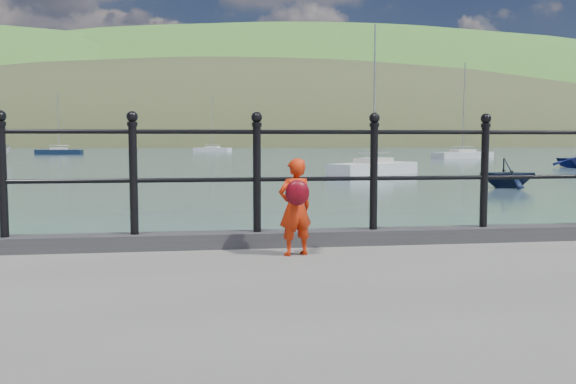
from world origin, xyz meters
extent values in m
plane|color=#2D4251|center=(0.00, 0.00, 0.00)|extent=(600.00, 600.00, 0.00)
cube|color=#28282B|center=(0.00, -0.15, 1.07)|extent=(60.00, 0.30, 0.15)
cylinder|color=black|center=(0.00, -0.15, 1.67)|extent=(18.00, 0.04, 0.04)
cylinder|color=black|center=(0.00, -0.15, 2.15)|extent=(18.00, 0.04, 0.04)
cylinder|color=black|center=(-3.00, -0.15, 1.67)|extent=(0.08, 0.08, 1.05)
sphere|color=black|center=(-3.00, -0.15, 2.29)|extent=(0.11, 0.11, 0.11)
cylinder|color=black|center=(-1.80, -0.15, 1.67)|extent=(0.08, 0.08, 1.05)
sphere|color=black|center=(-1.80, -0.15, 2.29)|extent=(0.11, 0.11, 0.11)
cylinder|color=black|center=(-0.60, -0.15, 1.67)|extent=(0.08, 0.08, 1.05)
sphere|color=black|center=(-0.60, -0.15, 2.29)|extent=(0.11, 0.11, 0.11)
cylinder|color=black|center=(0.60, -0.15, 1.67)|extent=(0.08, 0.08, 1.05)
sphere|color=black|center=(0.60, -0.15, 2.29)|extent=(0.11, 0.11, 0.11)
cylinder|color=black|center=(1.80, -0.15, 1.67)|extent=(0.08, 0.08, 1.05)
sphere|color=black|center=(1.80, -0.15, 2.29)|extent=(0.11, 0.11, 0.11)
ellipsoid|color=#333A21|center=(20.00, 195.00, -15.40)|extent=(400.00, 100.00, 88.00)
ellipsoid|color=#387026|center=(60.00, 255.00, -27.30)|extent=(600.00, 180.00, 156.00)
cube|color=silver|center=(-35.00, 181.00, 3.00)|extent=(9.00, 6.00, 6.00)
cube|color=#4C4744|center=(-35.00, 181.00, 7.00)|extent=(9.50, 6.50, 2.00)
cube|color=silver|center=(-12.00, 181.00, 3.00)|extent=(9.00, 6.00, 6.00)
cube|color=#4C4744|center=(-12.00, 181.00, 7.00)|extent=(9.50, 6.50, 2.00)
cube|color=silver|center=(18.00, 181.00, 3.00)|extent=(9.00, 6.00, 6.00)
cube|color=#4C4744|center=(18.00, 181.00, 7.00)|extent=(9.50, 6.50, 2.00)
cube|color=silver|center=(45.00, 181.00, 3.00)|extent=(9.00, 6.00, 6.00)
cube|color=#4C4744|center=(45.00, 181.00, 7.00)|extent=(9.50, 6.50, 2.00)
imported|color=red|center=(-0.29, -0.67, 1.45)|extent=(0.38, 0.30, 0.90)
ellipsoid|color=#BB071A|center=(-0.29, -0.80, 1.59)|extent=(0.22, 0.11, 0.23)
imported|color=black|center=(11.88, 18.32, 0.64)|extent=(2.62, 2.31, 1.28)
cube|color=beige|center=(28.03, 58.98, 0.25)|extent=(7.94, 4.86, 0.90)
cube|color=beige|center=(28.03, 58.98, 0.75)|extent=(3.06, 2.38, 0.50)
cylinder|color=#A5A5A8|center=(28.03, 58.98, 5.66)|extent=(0.10, 0.10, 9.93)
cylinder|color=#A5A5A8|center=(28.03, 58.98, 1.30)|extent=(3.24, 1.37, 0.06)
cube|color=white|center=(0.78, 99.77, 0.25)|extent=(6.63, 4.70, 0.90)
cube|color=beige|center=(0.78, 99.77, 0.75)|extent=(2.63, 2.25, 0.50)
cylinder|color=#A5A5A8|center=(0.78, 99.77, 5.01)|extent=(0.10, 0.10, 8.62)
cylinder|color=#A5A5A8|center=(0.78, 99.77, 1.30)|extent=(2.61, 1.39, 0.06)
cube|color=black|center=(-20.83, 82.83, 0.25)|extent=(6.31, 2.30, 0.90)
cube|color=beige|center=(-20.83, 82.83, 0.75)|extent=(2.25, 1.48, 0.50)
cylinder|color=#A5A5A8|center=(-20.83, 82.83, 4.65)|extent=(0.10, 0.10, 7.90)
cylinder|color=#A5A5A8|center=(-20.83, 82.83, 1.30)|extent=(2.79, 0.23, 0.06)
cube|color=silver|center=(9.03, 29.02, 0.25)|extent=(6.35, 5.40, 0.90)
cube|color=beige|center=(9.03, 29.02, 0.75)|extent=(2.61, 2.40, 0.50)
cylinder|color=#A5A5A8|center=(9.03, 29.02, 4.75)|extent=(0.10, 0.10, 8.09)
cylinder|color=#A5A5A8|center=(9.03, 29.02, 1.30)|extent=(2.40, 1.82, 0.06)
camera|label=1|loc=(-1.15, -6.18, 2.07)|focal=38.00mm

